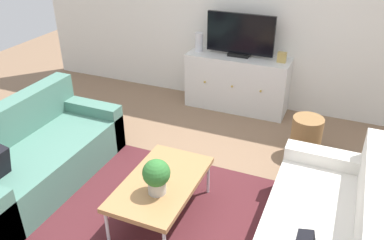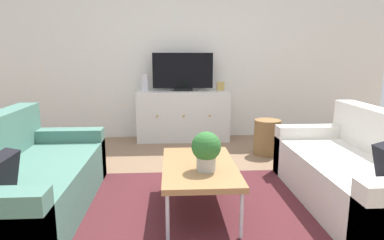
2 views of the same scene
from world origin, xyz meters
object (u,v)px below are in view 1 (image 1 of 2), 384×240
potted_plant (156,175)px  glass_vase (199,42)px  coffee_table (161,184)px  tv_console (237,83)px  couch_right_side (330,240)px  flat_screen_tv (240,35)px  wicker_basket (306,136)px  couch_left_side (33,157)px  mantel_clock (282,57)px

potted_plant → glass_vase: glass_vase is taller
coffee_table → tv_console: 2.38m
couch_right_side → flat_screen_tv: 2.91m
potted_plant → flat_screen_tv: flat_screen_tv is taller
couch_right_side → glass_vase: glass_vase is taller
wicker_basket → flat_screen_tv: bearing=141.4°
flat_screen_tv → glass_vase: 0.58m
potted_plant → wicker_basket: size_ratio=0.68×
couch_right_side → tv_console: size_ratio=1.30×
tv_console → wicker_basket: 1.36m
glass_vase → wicker_basket: bearing=-27.0°
couch_left_side → mantel_clock: (1.97, 2.37, 0.55)m
couch_right_side → mantel_clock: (-0.90, 2.37, 0.55)m
flat_screen_tv → couch_right_side: bearing=-58.5°
wicker_basket → mantel_clock: bearing=121.1°
couch_left_side → tv_console: 2.76m
flat_screen_tv → tv_console: bearing=-90.0°
couch_left_side → tv_console: bearing=59.4°
couch_right_side → wicker_basket: couch_right_side is taller
mantel_clock → wicker_basket: size_ratio=0.28×
couch_left_side → potted_plant: (1.49, -0.15, 0.31)m
glass_vase → tv_console: bearing=-0.0°
couch_right_side → flat_screen_tv: size_ratio=1.99×
potted_plant → flat_screen_tv: bearing=92.0°
glass_vase → wicker_basket: (1.63, -0.83, -0.65)m
glass_vase → mantel_clock: 1.13m
flat_screen_tv → potted_plant: bearing=-88.0°
tv_console → flat_screen_tv: (0.00, 0.02, 0.65)m
coffee_table → potted_plant: (0.04, -0.15, 0.20)m
coffee_table → wicker_basket: bearing=56.7°
couch_left_side → flat_screen_tv: flat_screen_tv is taller
coffee_table → flat_screen_tv: bearing=91.1°
wicker_basket → glass_vase: bearing=153.0°
flat_screen_tv → wicker_basket: size_ratio=1.95×
tv_console → mantel_clock: mantel_clock is taller
potted_plant → wicker_basket: bearing=60.1°
coffee_table → potted_plant: potted_plant is taller
flat_screen_tv → mantel_clock: flat_screen_tv is taller
coffee_table → glass_vase: size_ratio=4.07×
coffee_table → tv_console: bearing=91.1°
couch_right_side → wicker_basket: size_ratio=3.88×
mantel_clock → wicker_basket: bearing=-58.9°
mantel_clock → couch_left_side: bearing=-129.7°
flat_screen_tv → mantel_clock: (0.56, -0.02, -0.21)m
potted_plant → glass_vase: 2.63m
couch_right_side → coffee_table: couch_right_side is taller
potted_plant → mantel_clock: size_ratio=2.39×
couch_right_side → potted_plant: size_ratio=5.72×
tv_console → couch_right_side: bearing=-58.3°
couch_left_side → potted_plant: couch_left_side is taller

